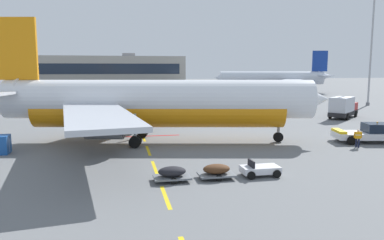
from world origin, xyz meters
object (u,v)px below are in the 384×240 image
pushback_tug (368,133)px  apron_light_mast_far (373,24)px  baggage_train (217,171)px  airliner_mid_left (273,79)px  airliner_foreground (153,103)px  ground_crew_worker (358,137)px  fuel_service_truck (343,107)px

pushback_tug → apron_light_mast_far: (24.43, 33.54, 14.98)m
baggage_train → airliner_mid_left: bearing=64.5°
airliner_foreground → ground_crew_worker: airliner_foreground is taller
pushback_tug → ground_crew_worker: bearing=-141.0°
airliner_mid_left → fuel_service_truck: bearing=-103.5°
pushback_tug → apron_light_mast_far: size_ratio=0.25×
airliner_foreground → baggage_train: bearing=-77.4°
airliner_mid_left → baggage_train: bearing=-115.5°
airliner_mid_left → baggage_train: 93.53m
fuel_service_truck → ground_crew_worker: fuel_service_truck is taller
airliner_mid_left → apron_light_mast_far: size_ratio=1.39×
airliner_foreground → airliner_mid_left: 83.06m
airliner_foreground → fuel_service_truck: 31.96m
ground_crew_worker → apron_light_mast_far: bearing=52.8°
airliner_mid_left → baggage_train: airliner_mid_left is taller
airliner_foreground → baggage_train: size_ratio=4.02×
pushback_tug → baggage_train: bearing=-153.0°
pushback_tug → apron_light_mast_far: apron_light_mast_far is taller
ground_crew_worker → fuel_service_truck: bearing=60.5°
pushback_tug → apron_light_mast_far: 44.12m
apron_light_mast_far → baggage_train: bearing=-134.8°
apron_light_mast_far → airliner_mid_left: bearing=93.1°
baggage_train → apron_light_mast_far: size_ratio=0.34×
pushback_tug → airliner_mid_left: bearing=73.6°
airliner_mid_left → baggage_train: (-40.17, -84.39, -3.54)m
airliner_foreground → apron_light_mast_far: bearing=32.8°
baggage_train → apron_light_mast_far: (42.43, 42.74, 15.36)m
fuel_service_truck → airliner_mid_left: bearing=76.5°
baggage_train → ground_crew_worker: size_ratio=5.02×
fuel_service_truck → pushback_tug: bearing=-115.8°
apron_light_mast_far → ground_crew_worker: bearing=-127.2°
airliner_foreground → apron_light_mast_far: (45.43, 29.31, 11.93)m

